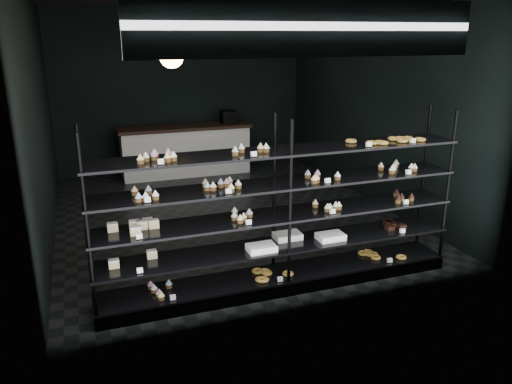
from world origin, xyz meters
TOP-DOWN VIEW (x-y plane):
  - room at (0.00, 0.00)m, footprint 5.01×6.01m
  - display_shelf at (-0.11, -2.45)m, footprint 4.00×0.50m
  - signage at (0.00, -2.93)m, footprint 3.30×0.05m
  - pendant_lamp at (-0.91, -1.00)m, footprint 0.29×0.29m
  - service_counter at (-0.07, 2.50)m, footprint 2.58×0.65m

SIDE VIEW (x-z plane):
  - service_counter at x=-0.07m, z-range -0.11..1.12m
  - display_shelf at x=-0.11m, z-range -0.33..1.58m
  - room at x=0.00m, z-range 0.00..3.20m
  - pendant_lamp at x=-0.91m, z-range 2.01..2.89m
  - signage at x=0.00m, z-range 2.50..3.00m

